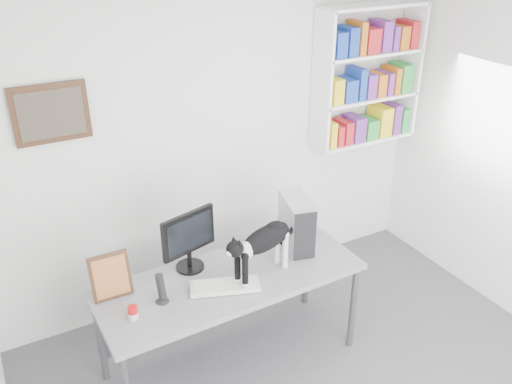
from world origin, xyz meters
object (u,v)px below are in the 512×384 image
bookshelf (368,76)px  pc_tower (296,223)px  soup_can (133,313)px  speaker (161,288)px  leaning_print (110,275)px  cat (264,252)px  monitor (188,241)px  desk (232,320)px  keyboard (225,286)px

bookshelf → pc_tower: (-1.16, -0.69, -0.84)m
bookshelf → soup_can: size_ratio=13.15×
bookshelf → speaker: (-2.33, -0.85, -0.94)m
pc_tower → leaning_print: bearing=-168.0°
speaker → cat: cat is taller
monitor → speaker: monitor is taller
speaker → soup_can: speaker is taller
desk → pc_tower: pc_tower is taller
keyboard → leaning_print: 0.78m
keyboard → speaker: speaker is taller
cat → soup_can: bearing=164.3°
desk → keyboard: (-0.09, -0.10, 0.42)m
soup_can → cat: size_ratio=0.14×
keyboard → pc_tower: pc_tower is taller
cat → monitor: bearing=125.2°
pc_tower → speaker: 1.18m
keyboard → cat: (0.31, 0.01, 0.18)m
speaker → bookshelf: bearing=-1.7°
bookshelf → soup_can: bookshelf is taller
keyboard → speaker: 0.45m
keyboard → leaning_print: size_ratio=1.45×
pc_tower → leaning_print: size_ratio=1.22×
monitor → soup_can: 0.67m
soup_can → cat: cat is taller
speaker → keyboard: bearing=-31.2°
pc_tower → speaker: size_ratio=1.83×
bookshelf → cat: (-1.58, -0.92, -0.85)m
keyboard → soup_can: bearing=-159.6°
bookshelf → desk: 2.45m
desk → speaker: bearing=-178.0°
desk → keyboard: keyboard is taller
leaning_print → soup_can: bearing=-79.4°
bookshelf → keyboard: (-1.90, -0.92, -1.03)m
pc_tower → keyboard: bearing=-147.9°
soup_can → leaning_print: bearing=99.5°
pc_tower → cat: pc_tower is taller
bookshelf → speaker: size_ratio=5.56×
soup_can → cat: bearing=0.7°
monitor → leaning_print: bearing=169.9°
soup_can → keyboard: bearing=0.5°
keyboard → speaker: bearing=-169.5°
bookshelf → cat: 2.02m
bookshelf → desk: bearing=-155.5°
bookshelf → cat: bookshelf is taller
keyboard → speaker: (-0.43, 0.07, 0.09)m
pc_tower → bookshelf: bearing=45.1°
monitor → pc_tower: size_ratio=1.16×
speaker → desk: bearing=-18.5°
monitor → cat: monitor is taller
leaning_print → soup_can: (0.05, -0.30, -0.12)m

